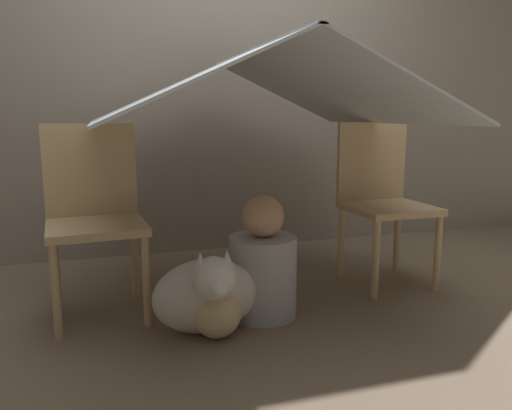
{
  "coord_description": "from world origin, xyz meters",
  "views": [
    {
      "loc": [
        -0.74,
        -2.19,
        0.94
      ],
      "look_at": [
        0.0,
        0.16,
        0.5
      ],
      "focal_mm": 35.0,
      "sensor_mm": 36.0,
      "label": 1
    }
  ],
  "objects_px": {
    "chair_left": "(94,211)",
    "person_front": "(263,267)",
    "dog": "(207,293)",
    "chair_right": "(382,195)"
  },
  "relations": [
    {
      "from": "chair_left",
      "to": "person_front",
      "type": "distance_m",
      "value": 0.84
    },
    {
      "from": "person_front",
      "to": "dog",
      "type": "bearing_deg",
      "value": -154.87
    },
    {
      "from": "chair_right",
      "to": "dog",
      "type": "height_order",
      "value": "chair_right"
    },
    {
      "from": "chair_right",
      "to": "dog",
      "type": "relative_size",
      "value": 1.94
    },
    {
      "from": "chair_right",
      "to": "dog",
      "type": "distance_m",
      "value": 1.22
    },
    {
      "from": "chair_left",
      "to": "chair_right",
      "type": "height_order",
      "value": "same"
    },
    {
      "from": "chair_left",
      "to": "dog",
      "type": "height_order",
      "value": "chair_left"
    },
    {
      "from": "chair_right",
      "to": "chair_left",
      "type": "bearing_deg",
      "value": 179.26
    },
    {
      "from": "chair_right",
      "to": "person_front",
      "type": "relative_size",
      "value": 1.55
    },
    {
      "from": "chair_right",
      "to": "person_front",
      "type": "height_order",
      "value": "chair_right"
    }
  ]
}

